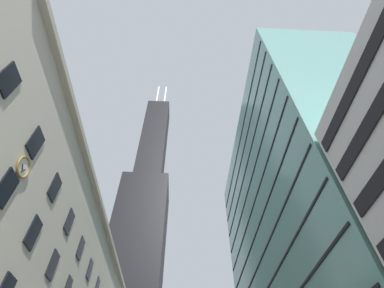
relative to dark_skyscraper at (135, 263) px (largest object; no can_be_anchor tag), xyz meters
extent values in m
cube|color=#B2A893|center=(6.00, -62.95, -27.21)|extent=(0.70, 68.86, 0.60)
cube|color=black|center=(5.80, -88.38, -38.06)|extent=(0.14, 1.40, 2.20)
cube|color=black|center=(5.80, -83.38, -38.06)|extent=(0.14, 1.40, 2.20)
cube|color=black|center=(5.80, -78.38, -38.06)|extent=(0.14, 1.40, 2.20)
cube|color=black|center=(5.80, -93.38, -33.86)|extent=(0.14, 1.40, 2.20)
cube|color=black|center=(5.80, -88.38, -33.86)|extent=(0.14, 1.40, 2.20)
cube|color=black|center=(5.80, -83.38, -33.86)|extent=(0.14, 1.40, 2.20)
cube|color=black|center=(5.80, -78.38, -33.86)|extent=(0.14, 1.40, 2.20)
cube|color=black|center=(5.80, -73.38, -33.86)|extent=(0.14, 1.40, 2.20)
cube|color=black|center=(5.80, -68.38, -33.86)|extent=(0.14, 1.40, 2.20)
cube|color=black|center=(5.80, -63.38, -33.86)|extent=(0.14, 1.40, 2.20)
torus|color=olive|center=(5.87, -88.15, -36.08)|extent=(0.14, 1.51, 1.51)
cylinder|color=silver|center=(5.83, -88.15, -36.08)|extent=(0.05, 1.30, 1.30)
cube|color=black|center=(5.90, -88.26, -36.21)|extent=(0.03, 0.32, 0.34)
cube|color=black|center=(5.90, -88.02, -36.33)|extent=(0.03, 0.31, 0.54)
cube|color=black|center=(0.00, 0.00, 10.43)|extent=(20.34, 20.34, 51.28)
cube|color=black|center=(0.00, 0.00, 68.12)|extent=(13.08, 13.08, 64.10)
cylinder|color=silver|center=(-2.62, 0.00, 114.49)|extent=(1.20, 1.20, 28.64)
cylinder|color=silver|center=(2.62, 0.00, 114.49)|extent=(1.20, 1.20, 28.64)
cube|color=black|center=(27.70, -93.31, -35.46)|extent=(0.16, 11.35, 1.10)
cube|color=black|center=(27.70, -93.31, -32.46)|extent=(0.16, 11.35, 1.10)
cube|color=slate|center=(35.81, -65.08, -26.19)|extent=(16.12, 43.31, 48.54)
cube|color=black|center=(27.71, -65.08, -30.46)|extent=(0.12, 42.31, 0.24)
cube|color=black|center=(27.71, -65.08, -26.46)|extent=(0.12, 42.31, 0.24)
cube|color=black|center=(27.71, -65.08, -22.46)|extent=(0.12, 42.31, 0.24)
cube|color=black|center=(27.71, -65.08, -18.46)|extent=(0.12, 42.31, 0.24)
cube|color=black|center=(27.71, -65.08, -14.46)|extent=(0.12, 42.31, 0.24)
cube|color=black|center=(27.71, -65.08, -10.46)|extent=(0.12, 42.31, 0.24)
cube|color=black|center=(27.71, -65.08, -6.46)|extent=(0.12, 42.31, 0.24)
camera|label=1|loc=(16.46, -102.03, -49.09)|focal=26.19mm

